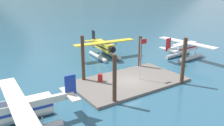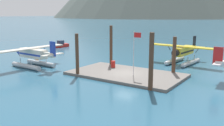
{
  "view_description": "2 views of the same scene",
  "coord_description": "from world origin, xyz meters",
  "px_view_note": "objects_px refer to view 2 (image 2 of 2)",
  "views": [
    {
      "loc": [
        -16.45,
        -20.84,
        10.93
      ],
      "look_at": [
        0.17,
        3.99,
        1.41
      ],
      "focal_mm": 37.7,
      "sensor_mm": 36.0,
      "label": 1
    },
    {
      "loc": [
        15.1,
        -25.25,
        7.32
      ],
      "look_at": [
        -2.33,
        0.45,
        1.18
      ],
      "focal_mm": 40.2,
      "sensor_mm": 36.0,
      "label": 2
    }
  ],
  "objects_px": {
    "fuel_drum": "(113,64)",
    "boat_red_open_west": "(60,45)",
    "seaplane_cream_port_aft": "(33,56)",
    "seaplane_yellow_bow_right": "(183,53)",
    "mooring_buoy": "(37,59)",
    "flagpole": "(135,48)"
  },
  "relations": [
    {
      "from": "fuel_drum",
      "to": "boat_red_open_west",
      "type": "height_order",
      "value": "boat_red_open_west"
    },
    {
      "from": "flagpole",
      "to": "boat_red_open_west",
      "type": "bearing_deg",
      "value": 151.77
    },
    {
      "from": "seaplane_yellow_bow_right",
      "to": "boat_red_open_west",
      "type": "xyz_separation_m",
      "value": [
        -28.66,
        3.05,
        -1.09
      ]
    },
    {
      "from": "seaplane_cream_port_aft",
      "to": "seaplane_yellow_bow_right",
      "type": "bearing_deg",
      "value": 40.25
    },
    {
      "from": "flagpole",
      "to": "mooring_buoy",
      "type": "distance_m",
      "value": 17.77
    },
    {
      "from": "mooring_buoy",
      "to": "seaplane_cream_port_aft",
      "type": "bearing_deg",
      "value": -45.39
    },
    {
      "from": "mooring_buoy",
      "to": "seaplane_cream_port_aft",
      "type": "distance_m",
      "value": 4.3
    },
    {
      "from": "fuel_drum",
      "to": "mooring_buoy",
      "type": "height_order",
      "value": "fuel_drum"
    },
    {
      "from": "flagpole",
      "to": "fuel_drum",
      "type": "distance_m",
      "value": 5.67
    },
    {
      "from": "seaplane_yellow_bow_right",
      "to": "flagpole",
      "type": "bearing_deg",
      "value": -99.5
    },
    {
      "from": "mooring_buoy",
      "to": "seaplane_cream_port_aft",
      "type": "xyz_separation_m",
      "value": [
        2.89,
        -2.93,
        1.26
      ]
    },
    {
      "from": "fuel_drum",
      "to": "seaplane_yellow_bow_right",
      "type": "height_order",
      "value": "seaplane_yellow_bow_right"
    },
    {
      "from": "fuel_drum",
      "to": "seaplane_cream_port_aft",
      "type": "xyz_separation_m",
      "value": [
        -10.16,
        -4.81,
        0.84
      ]
    },
    {
      "from": "mooring_buoy",
      "to": "boat_red_open_west",
      "type": "xyz_separation_m",
      "value": [
        -9.29,
        14.07,
        0.17
      ]
    },
    {
      "from": "flagpole",
      "to": "seaplane_cream_port_aft",
      "type": "bearing_deg",
      "value": -169.77
    },
    {
      "from": "seaplane_cream_port_aft",
      "to": "boat_red_open_west",
      "type": "bearing_deg",
      "value": 125.62
    },
    {
      "from": "mooring_buoy",
      "to": "seaplane_yellow_bow_right",
      "type": "relative_size",
      "value": 0.06
    },
    {
      "from": "mooring_buoy",
      "to": "fuel_drum",
      "type": "bearing_deg",
      "value": 8.19
    },
    {
      "from": "mooring_buoy",
      "to": "boat_red_open_west",
      "type": "height_order",
      "value": "boat_red_open_west"
    },
    {
      "from": "flagpole",
      "to": "fuel_drum",
      "type": "relative_size",
      "value": 5.81
    },
    {
      "from": "flagpole",
      "to": "boat_red_open_west",
      "type": "xyz_separation_m",
      "value": [
        -26.77,
        14.37,
        -3.05
      ]
    },
    {
      "from": "flagpole",
      "to": "fuel_drum",
      "type": "bearing_deg",
      "value": 153.86
    }
  ]
}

